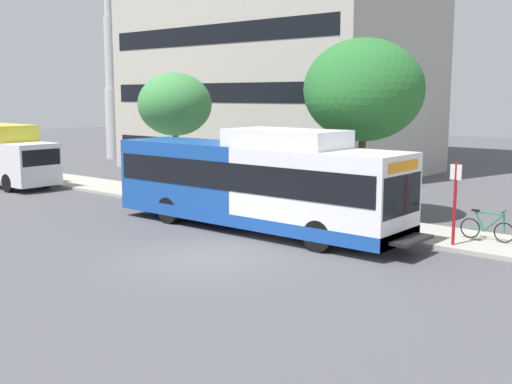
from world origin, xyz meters
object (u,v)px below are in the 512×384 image
Objects in this scene: bicycle_parked at (487,228)px; street_tree_near_stop at (364,90)px; bus_stop_sign_pole at (455,197)px; box_truck_background at (4,153)px; transit_bus at (255,183)px; street_tree_mid_block at (175,105)px.

street_tree_near_stop is at bearing 79.73° from bicycle_parked.
box_truck_background is (-1.90, 23.93, 0.09)m from bus_stop_sign_pole.
transit_bus is 1.75× the size of box_truck_background.
street_tree_near_stop reaches higher than box_truck_background.
street_tree_near_stop reaches higher than street_tree_mid_block.
street_tree_near_stop reaches higher than transit_bus.
transit_bus is 2.15× the size of street_tree_mid_block.
bicycle_parked is 24.76m from box_truck_background.
bicycle_parked is 6.92m from street_tree_near_stop.
bus_stop_sign_pole is 24.00m from box_truck_background.
box_truck_background is (-0.04, 17.36, 0.04)m from transit_bus.
bicycle_parked is (1.29, -0.60, -1.09)m from bus_stop_sign_pole.
bicycle_parked is at bearing -82.60° from box_truck_background.
transit_bus is 6.82m from bus_stop_sign_pole.
street_tree_mid_block is at bearing 65.37° from transit_bus.
bicycle_parked is (3.15, -7.16, -1.14)m from transit_bus.
street_tree_near_stop is at bearing 64.29° from bus_stop_sign_pole.
transit_bus is 17.36m from box_truck_background.
transit_bus is 7.91m from bicycle_parked.
transit_bus reaches higher than bicycle_parked.
box_truck_background is at bearing 102.11° from street_tree_near_stop.
bus_stop_sign_pole is 1.79m from bicycle_parked.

